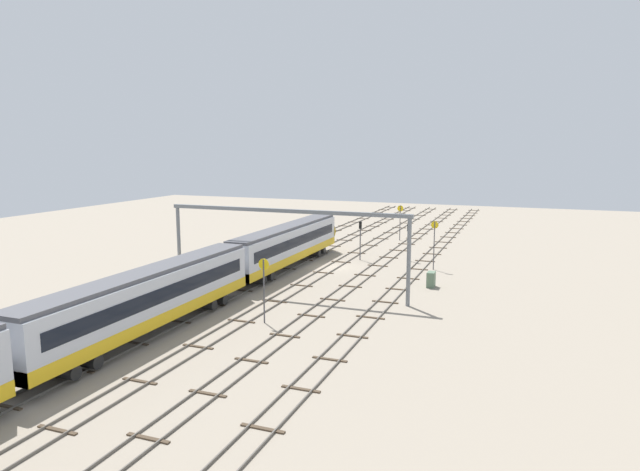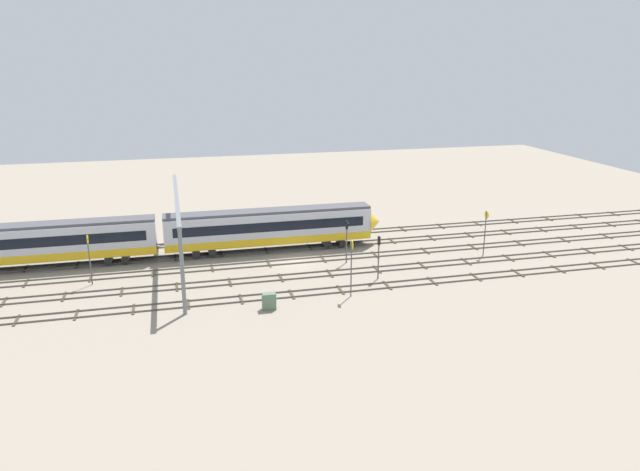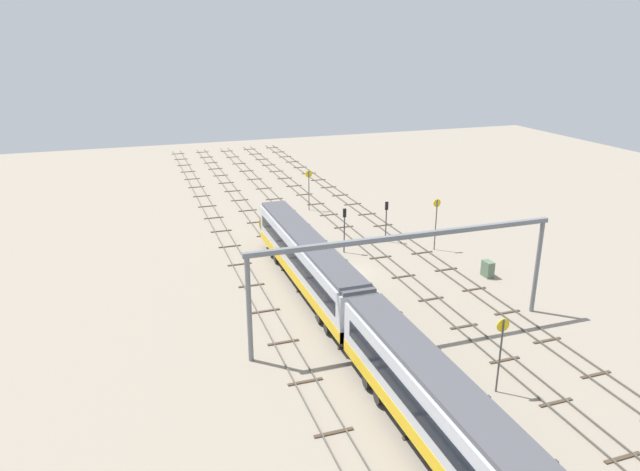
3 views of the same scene
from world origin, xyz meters
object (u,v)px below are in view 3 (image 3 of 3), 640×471
(overhead_gantry, at_px, (407,256))
(speed_sign_far_trackside, at_px, (309,185))
(relay_cabinet, at_px, (488,269))
(train, at_px, (450,426))
(speed_sign_near_foreground, at_px, (436,218))
(signal_light_trackside_departure, at_px, (386,216))
(speed_sign_mid_trackside, at_px, (501,345))
(signal_light_trackside_approach, at_px, (344,224))

(overhead_gantry, distance_m, speed_sign_far_trackside, 34.22)
(overhead_gantry, height_order, relay_cabinet, overhead_gantry)
(speed_sign_far_trackside, distance_m, relay_cabinet, 28.18)
(train, distance_m, speed_sign_near_foreground, 33.39)
(relay_cabinet, bearing_deg, signal_light_trackside_departure, 22.16)
(signal_light_trackside_departure, bearing_deg, relay_cabinet, -157.84)
(train, height_order, speed_sign_near_foreground, speed_sign_near_foreground)
(overhead_gantry, bearing_deg, train, 162.52)
(relay_cabinet, bearing_deg, overhead_gantry, 120.50)
(overhead_gantry, xyz_separation_m, signal_light_trackside_departure, (19.59, -7.66, -3.45))
(speed_sign_near_foreground, relative_size, relay_cabinet, 3.62)
(speed_sign_mid_trackside, xyz_separation_m, signal_light_trackside_approach, (26.64, 0.17, -0.23))
(train, bearing_deg, signal_light_trackside_approach, -11.45)
(signal_light_trackside_departure, xyz_separation_m, relay_cabinet, (-12.16, -4.95, -2.21))
(train, xyz_separation_m, signal_light_trackside_approach, (31.71, -6.42, 0.47))
(train, bearing_deg, speed_sign_far_trackside, -9.17)
(signal_light_trackside_approach, relative_size, signal_light_trackside_departure, 1.05)
(signal_light_trackside_approach, bearing_deg, speed_sign_far_trackside, -4.61)
(speed_sign_mid_trackside, height_order, signal_light_trackside_approach, speed_sign_mid_trackside)
(signal_light_trackside_departure, distance_m, relay_cabinet, 13.31)
(train, distance_m, signal_light_trackside_departure, 35.55)
(train, distance_m, speed_sign_mid_trackside, 8.35)
(signal_light_trackside_departure, bearing_deg, speed_sign_far_trackside, 16.73)
(train, relative_size, speed_sign_far_trackside, 14.32)
(train, xyz_separation_m, overhead_gantry, (13.87, -4.37, 3.78))
(train, relative_size, relay_cabinet, 48.87)
(speed_sign_near_foreground, height_order, signal_light_trackside_departure, speed_sign_near_foreground)
(speed_sign_mid_trackside, relative_size, signal_light_trackside_departure, 1.14)
(speed_sign_near_foreground, height_order, speed_sign_far_trackside, speed_sign_near_foreground)
(overhead_gantry, relative_size, speed_sign_near_foreground, 4.36)
(signal_light_trackside_approach, distance_m, relay_cabinet, 15.01)
(signal_light_trackside_approach, bearing_deg, speed_sign_mid_trackside, -179.63)
(signal_light_trackside_departure, bearing_deg, speed_sign_mid_trackside, 169.17)
(speed_sign_far_trackside, relative_size, signal_light_trackside_departure, 1.15)
(train, height_order, overhead_gantry, overhead_gantry)
(overhead_gantry, bearing_deg, signal_light_trackside_approach, -6.57)
(overhead_gantry, distance_m, speed_sign_near_foreground, 19.52)
(speed_sign_far_trackside, xyz_separation_m, signal_light_trackside_approach, (-16.08, 1.30, -0.26))
(speed_sign_near_foreground, bearing_deg, overhead_gantry, 143.47)
(speed_sign_near_foreground, distance_m, signal_light_trackside_departure, 5.62)
(speed_sign_near_foreground, relative_size, speed_sign_far_trackside, 1.06)
(train, bearing_deg, signal_light_trackside_departure, -19.77)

